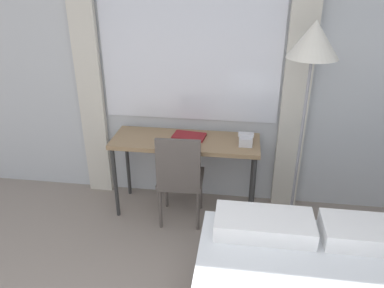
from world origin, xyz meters
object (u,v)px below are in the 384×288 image
Objects in this scene: book at (189,136)px; desk at (185,146)px; desk_chair at (180,175)px; standing_lamp at (312,57)px; telephone at (246,139)px.

desk is at bearing -116.98° from book.
book is (0.04, 0.27, 0.27)m from desk_chair.
book is (-0.96, 0.20, -0.80)m from standing_lamp.
standing_lamp is 0.90m from telephone.
desk is at bearing 178.79° from telephone.
book is (0.03, 0.05, 0.08)m from desk.
telephone is at bearing 162.52° from standing_lamp.
book is at bearing 168.10° from standing_lamp.
desk_chair is 2.90× the size of book.
desk_chair is at bearing -176.31° from standing_lamp.
telephone is at bearing 17.82° from desk_chair.
telephone is at bearing -1.21° from desk.
standing_lamp is 1.27m from book.
standing_lamp is at bearing -11.90° from book.
standing_lamp reaches higher than book.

